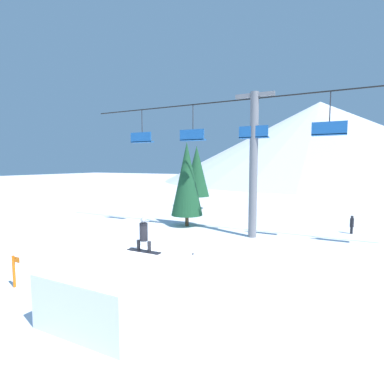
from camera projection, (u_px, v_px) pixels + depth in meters
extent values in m
plane|color=white|center=(134.00, 299.00, 10.33)|extent=(220.00, 220.00, 0.00)
cone|color=silver|center=(319.00, 142.00, 81.23)|extent=(83.59, 83.59, 21.23)
cube|color=white|center=(121.00, 287.00, 9.43)|extent=(3.14, 3.90, 1.57)
cube|color=silver|center=(155.00, 248.00, 11.04)|extent=(3.14, 0.10, 0.06)
cube|color=black|center=(144.00, 251.00, 10.52)|extent=(1.31, 0.26, 0.03)
cylinder|color=black|center=(139.00, 245.00, 10.60)|extent=(0.13, 0.13, 0.36)
cylinder|color=black|center=(149.00, 247.00, 10.39)|extent=(0.13, 0.13, 0.36)
cylinder|color=black|center=(144.00, 232.00, 10.45)|extent=(0.28, 0.28, 0.63)
sphere|color=#B2B2B7|center=(143.00, 220.00, 10.41)|extent=(0.21, 0.21, 0.21)
cylinder|color=slate|center=(253.00, 166.00, 18.62)|extent=(0.52, 0.52, 9.01)
cube|color=slate|center=(255.00, 95.00, 18.22)|extent=(2.40, 0.24, 0.24)
cylinder|color=black|center=(255.00, 99.00, 18.23)|extent=(24.81, 0.08, 0.08)
cylinder|color=#28282D|center=(142.00, 126.00, 22.13)|extent=(0.06, 0.06, 2.36)
cube|color=#195199|center=(142.00, 142.00, 22.24)|extent=(1.80, 0.44, 0.08)
cube|color=#195199|center=(141.00, 137.00, 22.05)|extent=(1.80, 0.08, 0.70)
cylinder|color=#28282D|center=(193.00, 122.00, 20.24)|extent=(0.06, 0.06, 2.36)
cube|color=#195199|center=(193.00, 140.00, 20.35)|extent=(1.80, 0.44, 0.08)
cube|color=#195199|center=(192.00, 135.00, 20.16)|extent=(1.80, 0.08, 0.70)
cylinder|color=#28282D|center=(254.00, 118.00, 18.35)|extent=(0.06, 0.06, 2.36)
cube|color=#195199|center=(254.00, 138.00, 18.46)|extent=(1.80, 0.44, 0.08)
cube|color=#195199|center=(253.00, 132.00, 18.26)|extent=(1.80, 0.08, 0.70)
cylinder|color=#28282D|center=(330.00, 113.00, 16.45)|extent=(0.06, 0.06, 2.36)
cube|color=#195199|center=(329.00, 135.00, 16.57)|extent=(1.80, 0.44, 0.08)
cube|color=#195199|center=(329.00, 128.00, 16.37)|extent=(1.80, 0.08, 0.70)
cylinder|color=#4C3823|center=(187.00, 220.00, 22.42)|extent=(0.27, 0.27, 0.82)
cone|color=#194728|center=(187.00, 179.00, 22.12)|extent=(2.35, 2.35, 5.41)
cylinder|color=#4C3823|center=(197.00, 203.00, 30.81)|extent=(0.32, 0.32, 1.31)
cone|color=#194728|center=(197.00, 171.00, 30.50)|extent=(2.59, 2.59, 5.16)
cylinder|color=orange|center=(14.00, 272.00, 11.24)|extent=(0.10, 0.10, 1.21)
cube|color=orange|center=(16.00, 260.00, 11.11)|extent=(0.36, 0.02, 0.20)
cylinder|color=black|center=(351.00, 230.00, 19.89)|extent=(0.17, 0.17, 0.45)
cylinder|color=black|center=(352.00, 223.00, 19.84)|extent=(0.24, 0.24, 0.60)
sphere|color=#232328|center=(352.00, 217.00, 19.80)|extent=(0.18, 0.18, 0.18)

